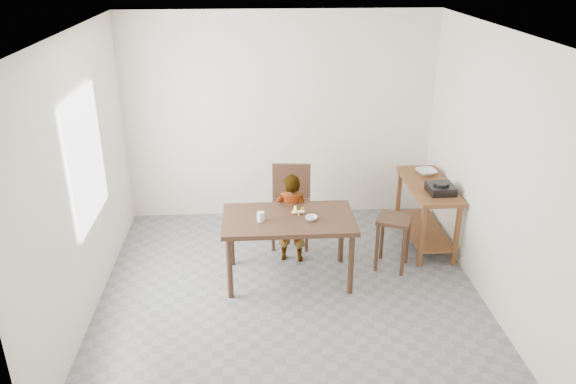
{
  "coord_description": "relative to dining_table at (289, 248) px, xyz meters",
  "views": [
    {
      "loc": [
        -0.35,
        -5.02,
        3.38
      ],
      "look_at": [
        0.0,
        0.4,
        1.0
      ],
      "focal_mm": 35.0,
      "sensor_mm": 36.0,
      "label": 1
    }
  ],
  "objects": [
    {
      "name": "gas_burner",
      "position": [
        1.77,
        0.42,
        0.47
      ],
      "size": [
        0.3,
        0.3,
        0.1
      ],
      "primitive_type": "cube",
      "rotation": [
        0.0,
        0.0,
        0.04
      ],
      "color": "black",
      "rests_on": "prep_counter"
    },
    {
      "name": "wall_left",
      "position": [
        -2.02,
        -0.3,
        0.98
      ],
      "size": [
        0.04,
        4.0,
        2.7
      ],
      "primitive_type": "cube",
      "color": "white",
      "rests_on": "ground"
    },
    {
      "name": "small_bowl",
      "position": [
        0.23,
        -0.07,
        0.4
      ],
      "size": [
        0.13,
        0.13,
        0.04
      ],
      "primitive_type": "imported",
      "rotation": [
        0.0,
        0.0,
        0.01
      ],
      "color": "silver",
      "rests_on": "dining_table"
    },
    {
      "name": "stool",
      "position": [
        1.19,
        0.17,
        -0.06
      ],
      "size": [
        0.47,
        0.47,
        0.63
      ],
      "primitive_type": null,
      "rotation": [
        0.0,
        0.0,
        -0.42
      ],
      "color": "#3C2518",
      "rests_on": "floor"
    },
    {
      "name": "window_pane",
      "position": [
        -1.97,
        -0.1,
        1.12
      ],
      "size": [
        0.02,
        1.1,
        1.3
      ],
      "primitive_type": "cube",
      "color": "white",
      "rests_on": "wall_left"
    },
    {
      "name": "banana",
      "position": [
        0.11,
        0.08,
        0.4
      ],
      "size": [
        0.17,
        0.13,
        0.06
      ],
      "primitive_type": null,
      "rotation": [
        0.0,
        0.0,
        -0.1
      ],
      "color": "gold",
      "rests_on": "dining_table"
    },
    {
      "name": "dining_chair",
      "position": [
        0.08,
        0.8,
        0.11
      ],
      "size": [
        0.52,
        0.52,
        0.97
      ],
      "primitive_type": null,
      "rotation": [
        0.0,
        0.0,
        -0.11
      ],
      "color": "#3C2518",
      "rests_on": "floor"
    },
    {
      "name": "dining_table",
      "position": [
        0.0,
        0.0,
        0.0
      ],
      "size": [
        1.4,
        0.8,
        0.75
      ],
      "primitive_type": null,
      "color": "#3C2518",
      "rests_on": "floor"
    },
    {
      "name": "ceiling",
      "position": [
        0.0,
        -0.3,
        2.35
      ],
      "size": [
        4.0,
        4.0,
        0.04
      ],
      "primitive_type": "cube",
      "color": "white",
      "rests_on": "wall_back"
    },
    {
      "name": "wall_right",
      "position": [
        2.02,
        -0.3,
        0.98
      ],
      "size": [
        0.04,
        4.0,
        2.7
      ],
      "primitive_type": "cube",
      "color": "white",
      "rests_on": "ground"
    },
    {
      "name": "serving_bowl",
      "position": [
        1.77,
        0.99,
        0.46
      ],
      "size": [
        0.28,
        0.28,
        0.06
      ],
      "primitive_type": "imported",
      "rotation": [
        0.0,
        0.0,
        0.18
      ],
      "color": "silver",
      "rests_on": "prep_counter"
    },
    {
      "name": "wall_front",
      "position": [
        0.0,
        -2.32,
        0.98
      ],
      "size": [
        4.0,
        0.04,
        2.7
      ],
      "primitive_type": "cube",
      "color": "white",
      "rests_on": "ground"
    },
    {
      "name": "floor",
      "position": [
        0.0,
        -0.3,
        -0.4
      ],
      "size": [
        4.0,
        4.0,
        0.04
      ],
      "primitive_type": "cube",
      "color": "slate",
      "rests_on": "ground"
    },
    {
      "name": "wall_back",
      "position": [
        0.0,
        1.72,
        0.98
      ],
      "size": [
        4.0,
        0.04,
        2.7
      ],
      "primitive_type": "cube",
      "color": "white",
      "rests_on": "ground"
    },
    {
      "name": "prep_counter",
      "position": [
        1.72,
        0.7,
        0.03
      ],
      "size": [
        0.5,
        1.2,
        0.8
      ],
      "primitive_type": null,
      "color": "brown",
      "rests_on": "floor"
    },
    {
      "name": "glass_tumbler",
      "position": [
        -0.3,
        -0.06,
        0.42
      ],
      "size": [
        0.08,
        0.08,
        0.1
      ],
      "primitive_type": "cylinder",
      "rotation": [
        0.0,
        0.0,
        -0.01
      ],
      "color": "silver",
      "rests_on": "dining_table"
    },
    {
      "name": "child",
      "position": [
        0.06,
        0.41,
        0.16
      ],
      "size": [
        0.43,
        0.32,
        1.08
      ],
      "primitive_type": "imported",
      "rotation": [
        0.0,
        0.0,
        2.97
      ],
      "color": "silver",
      "rests_on": "floor"
    }
  ]
}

